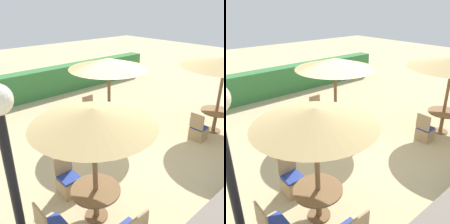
% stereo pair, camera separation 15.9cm
% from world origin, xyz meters
% --- Properties ---
extents(ground_plane, '(40.00, 40.00, 0.00)m').
position_xyz_m(ground_plane, '(0.00, 0.00, 0.00)').
color(ground_plane, '#C6B284').
extents(hedge_row, '(13.00, 0.70, 1.27)m').
position_xyz_m(hedge_row, '(0.00, 5.70, 0.63)').
color(hedge_row, '#387A3D').
rests_on(hedge_row, ground_plane).
extents(lamp_post, '(0.36, 0.36, 3.32)m').
position_xyz_m(lamp_post, '(-4.09, -2.13, 2.35)').
color(lamp_post, black).
rests_on(lamp_post, ground_plane).
extents(round_table_front_right, '(1.02, 1.02, 0.75)m').
position_xyz_m(round_table_front_right, '(2.93, -1.41, 0.58)').
color(round_table_front_right, brown).
rests_on(round_table_front_right, ground_plane).
extents(patio_chair_front_right_west, '(0.46, 0.46, 0.93)m').
position_xyz_m(patio_chair_front_right_west, '(1.99, -1.36, 0.26)').
color(patio_chair_front_right_west, tan).
rests_on(patio_chair_front_right_west, ground_plane).
extents(parasol_front_left, '(2.27, 2.27, 2.44)m').
position_xyz_m(parasol_front_left, '(-2.46, -1.67, 2.27)').
color(parasol_front_left, brown).
rests_on(parasol_front_left, ground_plane).
extents(round_table_front_left, '(0.99, 0.99, 0.70)m').
position_xyz_m(round_table_front_left, '(-2.46, -1.67, 0.54)').
color(round_table_front_left, brown).
rests_on(round_table_front_left, ground_plane).
extents(patio_chair_front_left_north, '(0.46, 0.46, 0.93)m').
position_xyz_m(patio_chair_front_left_north, '(-2.49, -0.69, 0.26)').
color(patio_chair_front_left_north, tan).
rests_on(patio_chair_front_left_north, ground_plane).
extents(parasol_center, '(2.57, 2.57, 2.50)m').
position_xyz_m(parasol_center, '(0.28, 1.06, 2.32)').
color(parasol_center, brown).
rests_on(parasol_center, ground_plane).
extents(round_table_center, '(1.05, 1.05, 0.72)m').
position_xyz_m(round_table_center, '(0.28, 1.06, 0.56)').
color(round_table_center, brown).
rests_on(round_table_center, ground_plane).
extents(patio_chair_center_north, '(0.46, 0.46, 0.93)m').
position_xyz_m(patio_chair_center_north, '(0.27, 2.07, 0.26)').
color(patio_chair_center_north, tan).
rests_on(patio_chair_center_north, ground_plane).
extents(patio_chair_center_west, '(0.46, 0.46, 0.93)m').
position_xyz_m(patio_chair_center_west, '(-0.75, 1.10, 0.26)').
color(patio_chair_center_west, tan).
rests_on(patio_chair_center_west, ground_plane).
extents(patio_chair_center_south, '(0.46, 0.46, 0.93)m').
position_xyz_m(patio_chair_center_south, '(0.22, 0.11, 0.26)').
color(patio_chair_center_south, tan).
rests_on(patio_chair_center_south, ground_plane).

